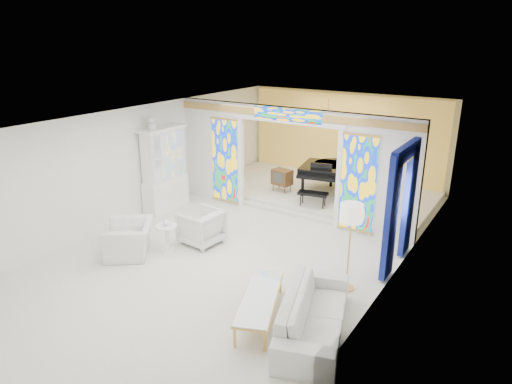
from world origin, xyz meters
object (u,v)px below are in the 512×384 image
Objects in this scene: sofa at (314,313)px; tv_console at (282,177)px; armchair_left at (129,239)px; coffee_table at (260,298)px; china_cabinet at (164,169)px; grand_piano at (329,169)px; armchair_right at (201,227)px.

sofa is 3.65× the size of tv_console.
coffee_table is at bearing 44.20° from armchair_left.
china_cabinet is 1.09× the size of sofa.
tv_console is at bearing -158.50° from grand_piano.
china_cabinet is 2.97× the size of armchair_right.
china_cabinet is 3.07m from armchair_left.
grand_piano is (3.53, 3.49, -0.30)m from china_cabinet.
tv_console is at bearing -173.89° from armchair_right.
armchair_left is 0.42× the size of grand_piano.
sofa reaches higher than coffee_table.
grand_piano is (-1.65, 6.62, 0.48)m from coffee_table.
grand_piano is at bearing 104.02° from coffee_table.
armchair_left is 5.43m from tv_console.
armchair_left is 1.69m from armchair_right.
grand_piano reaches higher than tv_console.
armchair_left reaches higher than sofa.
china_cabinet is 1.37× the size of coffee_table.
china_cabinet is 4.97m from grand_piano.
armchair_left is at bearing -90.35° from tv_console.
coffee_table is (5.18, -3.13, -0.78)m from china_cabinet.
sofa is at bearing 71.00° from armchair_right.
tv_console is (0.95, 5.34, 0.24)m from armchair_left.
china_cabinet is 3.59m from tv_console.
tv_console reaches higher than armchair_left.
china_cabinet is at bearing 168.74° from armchair_left.
coffee_table is 6.84m from grand_piano.
armchair_right reaches higher than sofa.
tv_console is (-3.86, 5.71, 0.26)m from sofa.
armchair_left reaches higher than coffee_table.
armchair_left is at bearing -62.81° from china_cabinet.
sofa is (4.81, -0.37, -0.01)m from armchair_left.
china_cabinet reaches higher than coffee_table.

